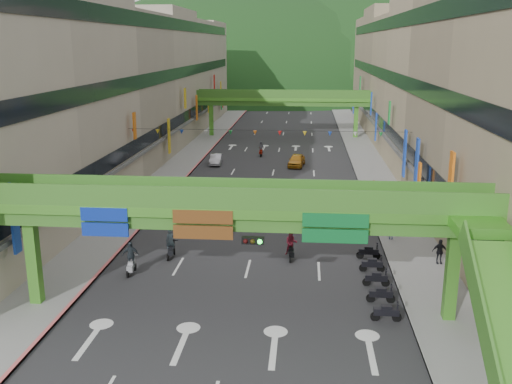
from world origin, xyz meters
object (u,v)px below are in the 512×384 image
Objects in this scene: pedestrian_red at (374,191)px; car_yellow at (297,160)px; car_silver at (216,159)px; overpass_near at (253,223)px; scooter_rider_near at (171,245)px; scooter_rider_mid at (291,245)px.

car_yellow is at bearing 101.67° from pedestrian_red.
car_silver is 9.52m from car_yellow.
overpass_near reaches higher than pedestrian_red.
car_silver is (-1.70, 30.37, -0.33)m from scooter_rider_near.
car_yellow is (1.58, 38.22, -4.49)m from overpass_near.
pedestrian_red is (7.29, -14.34, 0.16)m from car_yellow.
pedestrian_red is at bearing -55.85° from car_yellow.
pedestrian_red is at bearing 46.26° from scooter_rider_near.
car_yellow reaches higher than car_silver.
scooter_rider_near is (-6.23, 8.10, -4.26)m from overpass_near.
scooter_rider_near is at bearing 127.59° from overpass_near.
car_yellow is at bearing 75.46° from scooter_rider_near.
scooter_rider_mid is 1.16× the size of pedestrian_red.
overpass_near reaches higher than car_yellow.
scooter_rider_mid is 16.97m from pedestrian_red.
scooter_rider_mid is at bearing -75.08° from car_silver.
scooter_rider_near reaches higher than pedestrian_red.
scooter_rider_mid is at bearing 2.70° from scooter_rider_near.
pedestrian_red is (7.11, 15.41, -0.17)m from scooter_rider_mid.
overpass_near is 11.07m from scooter_rider_near.
overpass_near is 38.52m from car_yellow.
car_silver is at bearing 107.91° from scooter_rider_mid.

